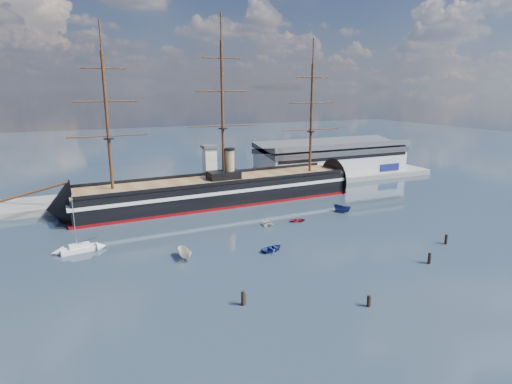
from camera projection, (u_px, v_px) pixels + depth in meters
name	position (u px, v px, depth m)	size (l,w,h in m)	color
ground	(238.00, 220.00, 119.52)	(600.00, 600.00, 0.00)	#283540
quay	(226.00, 190.00, 155.37)	(180.00, 18.00, 2.00)	slate
warehouse	(332.00, 158.00, 176.28)	(63.00, 21.00, 11.60)	#B7BABC
quay_tower	(210.00, 166.00, 147.59)	(5.00, 5.00, 15.00)	silver
warship	(213.00, 191.00, 136.07)	(113.15, 19.39, 53.94)	black
sailboat	(80.00, 248.00, 96.66)	(8.54, 3.69, 13.22)	silver
motorboat_a	(185.00, 259.00, 92.75)	(7.18, 2.63, 2.87)	beige
motorboat_b	(273.00, 251.00, 97.35)	(3.51, 1.41, 1.64)	navy
motorboat_d	(268.00, 226.00, 114.79)	(6.15, 2.66, 2.25)	white
motorboat_e	(298.00, 222.00, 118.52)	(2.65, 1.06, 1.23)	maroon
motorboat_f	(342.00, 212.00, 127.64)	(6.62, 2.43, 2.65)	navy
piling_near_left	(243.00, 305.00, 73.05)	(0.64, 0.64, 3.32)	black
piling_near_mid	(368.00, 306.00, 72.59)	(0.64, 0.64, 2.75)	black
piling_near_right	(429.00, 264.00, 90.26)	(0.64, 0.64, 3.12)	black
piling_far_right	(446.00, 244.00, 101.54)	(0.64, 0.64, 3.11)	black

